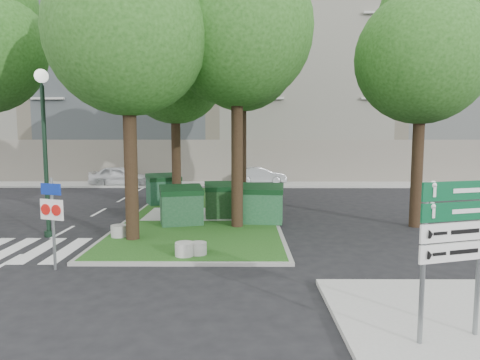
{
  "coord_description": "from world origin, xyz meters",
  "views": [
    {
      "loc": [
        2.2,
        -11.61,
        3.65
      ],
      "look_at": [
        2.11,
        3.59,
        2.0
      ],
      "focal_mm": 32.0,
      "sensor_mm": 36.0,
      "label": 1
    }
  ],
  "objects_px": {
    "directional_sign": "(453,235)",
    "tree_street_right": "(424,45)",
    "dumpster_d": "(262,204)",
    "car_white": "(120,176)",
    "traffic_sign_pole": "(53,211)",
    "tree_median_far": "(244,47)",
    "dumpster_a": "(164,189)",
    "dumpster_c": "(224,200)",
    "dumpster_b": "(181,205)",
    "bollard_mid": "(198,248)",
    "bollard_right": "(184,249)",
    "tree_median_near_right": "(239,14)",
    "bollard_left": "(119,231)",
    "street_lamp": "(44,133)",
    "litter_bin": "(242,201)",
    "car_silver": "(261,175)",
    "tree_median_near_left": "(130,19)"
  },
  "relations": [
    {
      "from": "dumpster_b",
      "to": "car_silver",
      "type": "distance_m",
      "value": 15.06
    },
    {
      "from": "car_silver",
      "to": "tree_median_near_left",
      "type": "bearing_deg",
      "value": 157.38
    },
    {
      "from": "dumpster_a",
      "to": "car_white",
      "type": "xyz_separation_m",
      "value": [
        -4.58,
        8.15,
        -0.15
      ]
    },
    {
      "from": "bollard_right",
      "to": "directional_sign",
      "type": "bearing_deg",
      "value": -43.71
    },
    {
      "from": "dumpster_d",
      "to": "bollard_left",
      "type": "relative_size",
      "value": 3.18
    },
    {
      "from": "bollard_right",
      "to": "bollard_mid",
      "type": "xyz_separation_m",
      "value": [
        0.39,
        0.15,
        -0.02
      ]
    },
    {
      "from": "litter_bin",
      "to": "car_white",
      "type": "height_order",
      "value": "car_white"
    },
    {
      "from": "traffic_sign_pole",
      "to": "tree_median_far",
      "type": "bearing_deg",
      "value": 88.27
    },
    {
      "from": "dumpster_a",
      "to": "car_white",
      "type": "height_order",
      "value": "dumpster_a"
    },
    {
      "from": "dumpster_d",
      "to": "car_white",
      "type": "distance_m",
      "value": 15.82
    },
    {
      "from": "tree_median_far",
      "to": "dumpster_c",
      "type": "height_order",
      "value": "tree_median_far"
    },
    {
      "from": "tree_street_right",
      "to": "litter_bin",
      "type": "distance_m",
      "value": 9.92
    },
    {
      "from": "car_white",
      "to": "traffic_sign_pole",
      "type": "bearing_deg",
      "value": -166.89
    },
    {
      "from": "tree_street_right",
      "to": "car_white",
      "type": "xyz_separation_m",
      "value": [
        -15.46,
        12.94,
        -6.28
      ]
    },
    {
      "from": "tree_median_near_right",
      "to": "street_lamp",
      "type": "relative_size",
      "value": 1.96
    },
    {
      "from": "bollard_left",
      "to": "dumpster_a",
      "type": "bearing_deg",
      "value": 87.9
    },
    {
      "from": "dumpster_c",
      "to": "dumpster_d",
      "type": "relative_size",
      "value": 0.97
    },
    {
      "from": "street_lamp",
      "to": "traffic_sign_pole",
      "type": "xyz_separation_m",
      "value": [
        1.85,
        -3.73,
        -2.08
      ]
    },
    {
      "from": "tree_median_near_right",
      "to": "tree_street_right",
      "type": "bearing_deg",
      "value": 4.09
    },
    {
      "from": "tree_median_near_right",
      "to": "dumpster_c",
      "type": "distance_m",
      "value": 7.4
    },
    {
      "from": "tree_median_near_left",
      "to": "dumpster_d",
      "type": "height_order",
      "value": "tree_median_near_left"
    },
    {
      "from": "car_white",
      "to": "dumpster_c",
      "type": "bearing_deg",
      "value": -144.04
    },
    {
      "from": "tree_median_far",
      "to": "dumpster_c",
      "type": "distance_m",
      "value": 9.47
    },
    {
      "from": "tree_street_right",
      "to": "car_silver",
      "type": "distance_m",
      "value": 16.74
    },
    {
      "from": "tree_median_near_left",
      "to": "tree_street_right",
      "type": "bearing_deg",
      "value": 13.39
    },
    {
      "from": "tree_median_near_right",
      "to": "car_white",
      "type": "height_order",
      "value": "tree_median_near_right"
    },
    {
      "from": "car_silver",
      "to": "dumpster_c",
      "type": "bearing_deg",
      "value": 164.51
    },
    {
      "from": "dumpster_b",
      "to": "bollard_mid",
      "type": "relative_size",
      "value": 3.79
    },
    {
      "from": "tree_median_near_left",
      "to": "dumpster_a",
      "type": "distance_m",
      "value": 9.75
    },
    {
      "from": "tree_street_right",
      "to": "dumpster_b",
      "type": "xyz_separation_m",
      "value": [
        -9.28,
        -0.15,
        -6.13
      ]
    },
    {
      "from": "dumpster_c",
      "to": "street_lamp",
      "type": "distance_m",
      "value": 7.39
    },
    {
      "from": "tree_median_near_right",
      "to": "car_white",
      "type": "bearing_deg",
      "value": 122.2
    },
    {
      "from": "tree_median_far",
      "to": "car_white",
      "type": "relative_size",
      "value": 2.9
    },
    {
      "from": "bollard_mid",
      "to": "car_silver",
      "type": "xyz_separation_m",
      "value": [
        2.62,
        18.85,
        0.31
      ]
    },
    {
      "from": "street_lamp",
      "to": "bollard_left",
      "type": "bearing_deg",
      "value": -10.38
    },
    {
      "from": "dumpster_d",
      "to": "tree_median_far",
      "type": "bearing_deg",
      "value": 102.54
    },
    {
      "from": "dumpster_a",
      "to": "litter_bin",
      "type": "bearing_deg",
      "value": -48.42
    },
    {
      "from": "dumpster_d",
      "to": "bollard_left",
      "type": "distance_m",
      "value": 5.64
    },
    {
      "from": "car_white",
      "to": "bollard_left",
      "type": "bearing_deg",
      "value": -161.84
    },
    {
      "from": "dumpster_c",
      "to": "dumpster_d",
      "type": "xyz_separation_m",
      "value": [
        1.59,
        -1.07,
        0.02
      ]
    },
    {
      "from": "dumpster_c",
      "to": "directional_sign",
      "type": "bearing_deg",
      "value": -74.35
    },
    {
      "from": "tree_median_far",
      "to": "bollard_mid",
      "type": "relative_size",
      "value": 24.01
    },
    {
      "from": "tree_median_near_right",
      "to": "bollard_right",
      "type": "bearing_deg",
      "value": -111.16
    },
    {
      "from": "bollard_left",
      "to": "street_lamp",
      "type": "xyz_separation_m",
      "value": [
        -2.65,
        0.49,
        3.36
      ]
    },
    {
      "from": "directional_sign",
      "to": "car_white",
      "type": "distance_m",
      "value": 25.61
    },
    {
      "from": "dumpster_d",
      "to": "street_lamp",
      "type": "height_order",
      "value": "street_lamp"
    },
    {
      "from": "tree_median_near_right",
      "to": "litter_bin",
      "type": "relative_size",
      "value": 14.37
    },
    {
      "from": "dumpster_b",
      "to": "directional_sign",
      "type": "relative_size",
      "value": 0.68
    },
    {
      "from": "directional_sign",
      "to": "tree_street_right",
      "type": "bearing_deg",
      "value": 54.34
    },
    {
      "from": "dumpster_d",
      "to": "bollard_right",
      "type": "distance_m",
      "value": 5.39
    }
  ]
}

